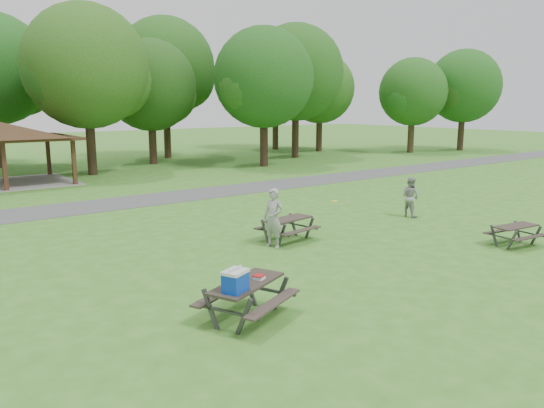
{
  "coord_description": "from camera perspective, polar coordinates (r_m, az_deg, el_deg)",
  "views": [
    {
      "loc": [
        -9.81,
        -10.14,
        4.69
      ],
      "look_at": [
        1.0,
        4.0,
        1.3
      ],
      "focal_mm": 35.0,
      "sensor_mm": 36.0,
      "label": 1
    }
  ],
  "objects": [
    {
      "name": "tree_row_g",
      "position": [
        40.11,
        -0.81,
        13.12
      ],
      "size": [
        7.77,
        7.4,
        10.25
      ],
      "color": "black",
      "rests_on": "ground"
    },
    {
      "name": "frisbee_thrower",
      "position": [
        17.39,
        0.15,
        -1.53
      ],
      "size": [
        0.69,
        0.84,
        1.96
      ],
      "primitive_type": "imported",
      "rotation": [
        0.0,
        0.0,
        -1.21
      ],
      "color": "#979799",
      "rests_on": "ground"
    },
    {
      "name": "frisbee_in_flight",
      "position": [
        19.3,
        6.71,
        0.31
      ],
      "size": [
        0.25,
        0.25,
        0.02
      ],
      "color": "yellow",
      "rests_on": "ground"
    },
    {
      "name": "tree_row_e",
      "position": [
        37.19,
        -19.21,
        13.43
      ],
      "size": [
        8.4,
        8.0,
        11.02
      ],
      "color": "black",
      "rests_on": "ground"
    },
    {
      "name": "picnic_table_middle",
      "position": [
        18.35,
        1.69,
        -2.12
      ],
      "size": [
        2.05,
        1.74,
        0.81
      ],
      "color": "#2C2620",
      "rests_on": "ground"
    },
    {
      "name": "tree_row_f",
      "position": [
        42.62,
        -12.85,
        12.07
      ],
      "size": [
        7.35,
        7.0,
        9.55
      ],
      "color": "#321F16",
      "rests_on": "ground"
    },
    {
      "name": "tree_row_i",
      "position": [
        53.14,
        5.21,
        12.05
      ],
      "size": [
        7.14,
        6.8,
        9.52
      ],
      "color": "#2F1D15",
      "rests_on": "ground"
    },
    {
      "name": "tree_deep_c",
      "position": [
        47.15,
        -11.34,
        13.93
      ],
      "size": [
        8.82,
        8.4,
        11.9
      ],
      "color": "#312016",
      "rests_on": "ground"
    },
    {
      "name": "tree_deep_d",
      "position": [
        55.34,
        0.44,
        13.2
      ],
      "size": [
        8.4,
        8.0,
        11.27
      ],
      "color": "#301D15",
      "rests_on": "ground"
    },
    {
      "name": "picnic_table_near",
      "position": [
        11.54,
        -3.11,
        -8.92
      ],
      "size": [
        2.48,
        2.27,
        1.4
      ],
      "color": "black",
      "rests_on": "ground"
    },
    {
      "name": "frisbee_catcher",
      "position": [
        22.9,
        14.65,
        0.74
      ],
      "size": [
        0.66,
        0.83,
        1.67
      ],
      "primitive_type": "imported",
      "rotation": [
        0.0,
        0.0,
        1.6
      ],
      "color": "gray",
      "rests_on": "ground"
    },
    {
      "name": "asphalt_path",
      "position": [
        26.47,
        -15.04,
        0.23
      ],
      "size": [
        120.0,
        3.2,
        0.02
      ],
      "primitive_type": "cube",
      "color": "#48484B",
      "rests_on": "ground"
    },
    {
      "name": "tree_row_h",
      "position": [
        46.61,
        2.65,
        13.64
      ],
      "size": [
        8.61,
        8.2,
        11.37
      ],
      "color": "black",
      "rests_on": "ground"
    },
    {
      "name": "ground",
      "position": [
        14.87,
        6.37,
        -7.67
      ],
      "size": [
        160.0,
        160.0,
        0.0
      ],
      "primitive_type": "plane",
      "color": "#377421",
      "rests_on": "ground"
    },
    {
      "name": "tree_row_j",
      "position": [
        53.13,
        14.94,
        11.37
      ],
      "size": [
        6.72,
        6.4,
        8.96
      ],
      "color": "#322416",
      "rests_on": "ground"
    },
    {
      "name": "picnic_table_far",
      "position": [
        19.48,
        24.72,
        -2.58
      ],
      "size": [
        1.78,
        1.5,
        0.71
      ],
      "color": "#2D2520",
      "rests_on": "ground"
    },
    {
      "name": "tree_flank_right",
      "position": [
        57.17,
        19.96,
        11.62
      ],
      "size": [
        7.56,
        7.2,
        9.97
      ],
      "color": "black",
      "rests_on": "ground"
    }
  ]
}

